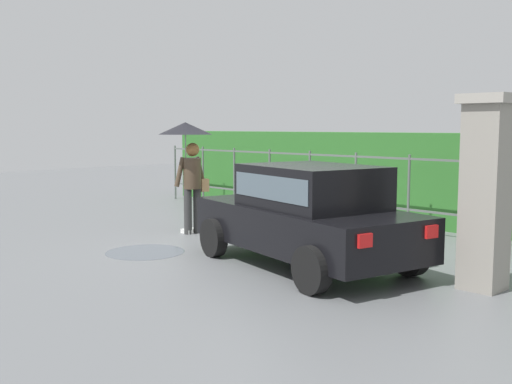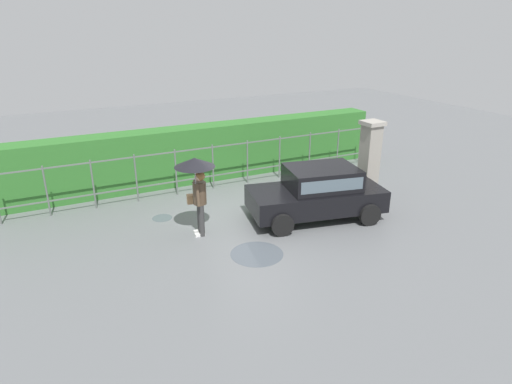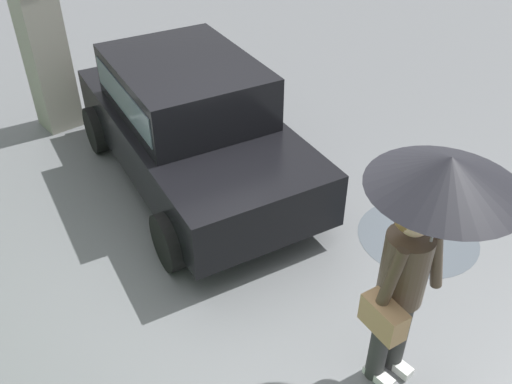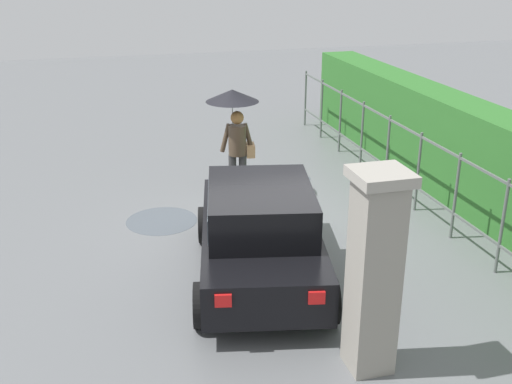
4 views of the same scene
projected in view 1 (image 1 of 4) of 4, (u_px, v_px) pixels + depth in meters
name	position (u px, v px, depth m)	size (l,w,h in m)	color
ground_plane	(260.00, 246.00, 10.17)	(40.00, 40.00, 0.00)	slate
car	(308.00, 212.00, 8.60)	(3.96, 2.44, 1.48)	black
pedestrian	(188.00, 150.00, 11.22)	(1.01, 1.01, 2.11)	#333333
gate_pillar	(486.00, 191.00, 7.34)	(0.60, 0.60, 2.42)	gray
fence_section	(355.00, 185.00, 12.25)	(12.55, 0.05, 1.50)	#59605B
hedge_row	(386.00, 176.00, 12.98)	(13.50, 0.90, 1.90)	#2D6B28
puddle_near	(145.00, 252.00, 9.68)	(1.28, 1.28, 0.00)	#4C545B
puddle_far	(228.00, 221.00, 12.83)	(0.57, 0.57, 0.00)	#4C545B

